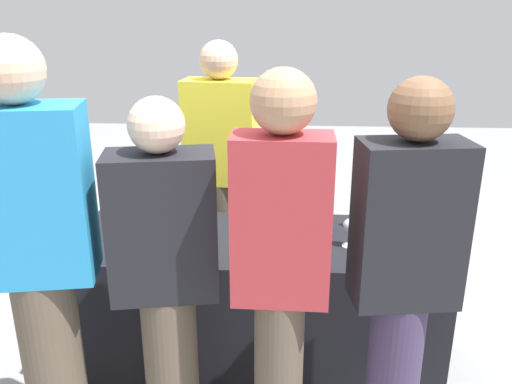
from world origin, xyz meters
TOP-DOWN VIEW (x-y plane):
  - ground_plane at (0.00, 0.00)m, footprint 12.00×12.00m
  - tasting_table at (0.00, 0.00)m, footprint 1.85×0.70m
  - wine_bottle_0 at (-0.68, 0.07)m, footprint 0.07×0.07m
  - wine_bottle_1 at (0.24, 0.17)m, footprint 0.07×0.07m
  - wine_bottle_2 at (0.34, 0.09)m, footprint 0.07×0.07m
  - wine_bottle_3 at (0.60, 0.14)m, footprint 0.08×0.08m
  - wine_glass_0 at (-0.59, -0.08)m, footprint 0.07×0.07m
  - wine_glass_1 at (-0.52, -0.15)m, footprint 0.06×0.06m
  - wine_glass_2 at (-0.27, -0.12)m, footprint 0.07×0.07m
  - wine_glass_3 at (0.18, -0.13)m, footprint 0.07×0.07m
  - wine_glass_4 at (0.46, -0.07)m, footprint 0.07×0.07m
  - wine_glass_5 at (0.59, -0.14)m, footprint 0.07×0.07m
  - server_pouring at (-0.25, 0.62)m, footprint 0.45×0.28m
  - guest_0 at (-0.78, -0.71)m, footprint 0.47×0.31m
  - guest_1 at (-0.32, -0.62)m, footprint 0.44×0.29m
  - guest_2 at (0.13, -0.73)m, footprint 0.35×0.22m
  - guest_3 at (0.58, -0.69)m, footprint 0.40×0.26m
  - menu_board at (-0.51, 0.85)m, footprint 0.50×0.13m

SIDE VIEW (x-z plane):
  - ground_plane at x=0.00m, z-range 0.00..0.00m
  - tasting_table at x=0.00m, z-range 0.00..0.72m
  - menu_board at x=-0.51m, z-range 0.00..0.83m
  - wine_glass_1 at x=-0.52m, z-range 0.75..0.88m
  - wine_glass_5 at x=0.59m, z-range 0.75..0.88m
  - wine_glass_3 at x=0.18m, z-range 0.75..0.89m
  - wine_glass_2 at x=-0.27m, z-range 0.75..0.89m
  - guest_1 at x=-0.32m, z-range 0.06..1.60m
  - wine_glass_4 at x=0.46m, z-range 0.76..0.90m
  - wine_glass_0 at x=-0.59m, z-range 0.76..0.90m
  - wine_bottle_1 at x=0.24m, z-range 0.68..0.98m
  - wine_bottle_3 at x=0.60m, z-range 0.68..1.01m
  - wine_bottle_2 at x=0.34m, z-range 0.68..1.01m
  - wine_bottle_0 at x=-0.68m, z-range 0.68..1.01m
  - guest_3 at x=0.58m, z-range 0.08..1.70m
  - server_pouring at x=-0.25m, z-range 0.06..1.72m
  - guest_2 at x=0.13m, z-range 0.09..1.75m
  - guest_0 at x=-0.78m, z-range 0.07..1.83m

